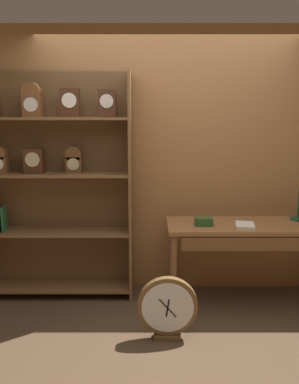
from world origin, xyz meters
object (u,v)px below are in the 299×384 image
Objects in this scene: bookshelf at (51,181)px; open_repair_manual at (245,225)px; toolbox_small at (203,222)px; workbench at (247,234)px; round_clock_large at (167,308)px.

bookshelf is 9.83× the size of open_repair_manual.
bookshelf is 1.49m from toolbox_small.
workbench is 2.84× the size of round_clock_large.
workbench is at bearing 38.98° from round_clock_large.
toolbox_small reaches higher than round_clock_large.
open_repair_manual is (1.80, -0.31, -0.35)m from bookshelf.
round_clock_large is at bearing -134.65° from open_repair_manual.
bookshelf reaches higher than round_clock_large.
workbench is at bearing 6.38° from toolbox_small.
open_repair_manual is 1.04m from round_clock_large.
bookshelf is 4.16× the size of round_clock_large.
workbench is 0.44m from toolbox_small.
bookshelf is at bearing 141.64° from round_clock_large.
bookshelf is at bearing 172.56° from workbench.
workbench is (1.84, -0.24, -0.45)m from bookshelf.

